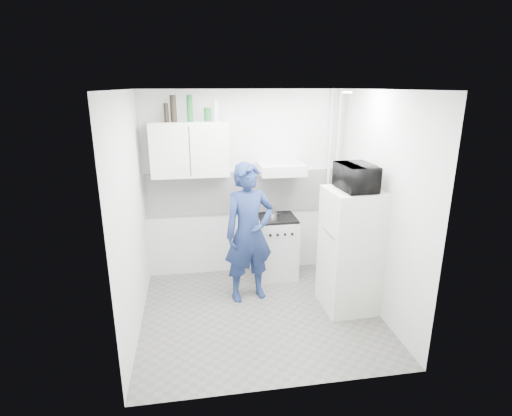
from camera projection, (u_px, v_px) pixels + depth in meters
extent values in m
plane|color=#5D5D5A|center=(261.00, 314.00, 4.81)|extent=(2.80, 2.80, 0.00)
plane|color=white|center=(261.00, 90.00, 4.05)|extent=(2.80, 2.80, 0.00)
plane|color=silver|center=(246.00, 185.00, 5.61)|extent=(2.80, 0.00, 2.80)
plane|color=silver|center=(131.00, 218.00, 4.21)|extent=(0.00, 2.60, 2.60)
plane|color=silver|center=(379.00, 206.00, 4.65)|extent=(0.00, 2.60, 2.60)
imported|color=navy|center=(249.00, 233.00, 4.96)|extent=(0.73, 0.56, 1.77)
cube|color=#BDBDBD|center=(277.00, 247.00, 5.69)|extent=(0.53, 0.53, 0.86)
cube|color=silver|center=(351.00, 250.00, 4.78)|extent=(0.65, 0.65, 1.50)
cube|color=black|center=(277.00, 218.00, 5.56)|extent=(0.51, 0.51, 0.03)
cylinder|color=silver|center=(271.00, 216.00, 5.46)|extent=(0.16, 0.16, 0.09)
imported|color=black|center=(356.00, 177.00, 4.51)|extent=(0.55, 0.39, 0.30)
cylinder|color=black|center=(166.00, 113.00, 4.99)|extent=(0.06, 0.06, 0.23)
cylinder|color=black|center=(173.00, 109.00, 4.99)|extent=(0.08, 0.08, 0.33)
cylinder|color=#144C1E|center=(190.00, 108.00, 5.02)|extent=(0.07, 0.07, 0.33)
cylinder|color=#144C1E|center=(208.00, 114.00, 5.08)|extent=(0.09, 0.09, 0.17)
cylinder|color=#B2B7BC|center=(216.00, 111.00, 5.08)|extent=(0.07, 0.07, 0.27)
cube|color=silver|center=(190.00, 149.00, 5.17)|extent=(1.00, 0.35, 0.70)
cube|color=#BDBDBD|center=(281.00, 169.00, 5.36)|extent=(0.60, 0.50, 0.14)
cube|color=white|center=(246.00, 192.00, 5.63)|extent=(2.74, 0.03, 0.60)
cylinder|color=#BDBDBD|center=(336.00, 183.00, 5.74)|extent=(0.05, 0.05, 2.60)
cylinder|color=#BDBDBD|center=(328.00, 183.00, 5.72)|extent=(0.04, 0.04, 2.60)
cylinder|color=white|center=(347.00, 92.00, 4.40)|extent=(0.10, 0.10, 0.02)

